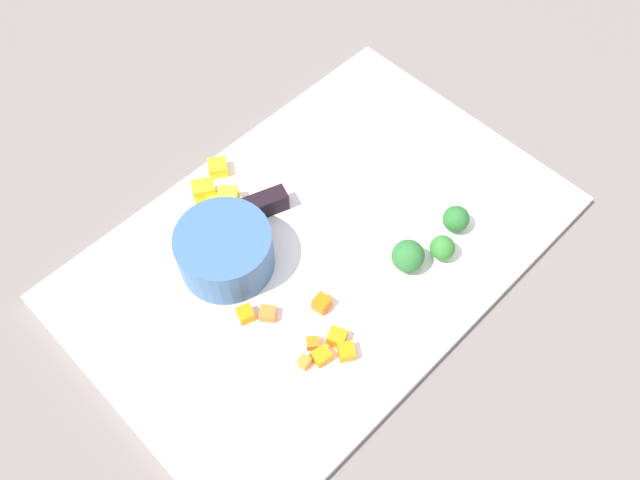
# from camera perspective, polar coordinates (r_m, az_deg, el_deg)

# --- Properties ---
(ground_plane) EXTENTS (4.00, 4.00, 0.00)m
(ground_plane) POSITION_cam_1_polar(r_m,az_deg,el_deg) (0.69, 0.00, -0.97)
(ground_plane) COLOR #6B635E
(cutting_board) EXTENTS (0.50, 0.33, 0.01)m
(cutting_board) POSITION_cam_1_polar(r_m,az_deg,el_deg) (0.68, 0.00, -0.71)
(cutting_board) COLOR white
(cutting_board) RESTS_ON ground_plane
(prep_bowl) EXTENTS (0.10, 0.10, 0.05)m
(prep_bowl) POSITION_cam_1_polar(r_m,az_deg,el_deg) (0.65, -8.25, -0.91)
(prep_bowl) COLOR #365C88
(prep_bowl) RESTS_ON cutting_board
(chef_knife) EXTENTS (0.29, 0.12, 0.02)m
(chef_knife) POSITION_cam_1_polar(r_m,az_deg,el_deg) (0.71, -0.38, 4.62)
(chef_knife) COLOR silver
(chef_knife) RESTS_ON cutting_board
(carrot_dice_0) EXTENTS (0.02, 0.02, 0.01)m
(carrot_dice_0) POSITION_cam_1_polar(r_m,az_deg,el_deg) (0.62, -0.63, -8.95)
(carrot_dice_0) COLOR orange
(carrot_dice_0) RESTS_ON cutting_board
(carrot_dice_1) EXTENTS (0.01, 0.01, 0.01)m
(carrot_dice_1) POSITION_cam_1_polar(r_m,az_deg,el_deg) (0.62, -1.38, -10.53)
(carrot_dice_1) COLOR orange
(carrot_dice_1) RESTS_ON cutting_board
(carrot_dice_2) EXTENTS (0.02, 0.02, 0.01)m
(carrot_dice_2) POSITION_cam_1_polar(r_m,az_deg,el_deg) (0.62, 1.48, -8.44)
(carrot_dice_2) COLOR orange
(carrot_dice_2) RESTS_ON cutting_board
(carrot_dice_3) EXTENTS (0.02, 0.02, 0.01)m
(carrot_dice_3) POSITION_cam_1_polar(r_m,az_deg,el_deg) (0.62, 0.13, -10.02)
(carrot_dice_3) COLOR orange
(carrot_dice_3) RESTS_ON cutting_board
(carrot_dice_4) EXTENTS (0.02, 0.02, 0.01)m
(carrot_dice_4) POSITION_cam_1_polar(r_m,az_deg,el_deg) (0.64, -6.48, -6.41)
(carrot_dice_4) COLOR orange
(carrot_dice_4) RESTS_ON cutting_board
(carrot_dice_5) EXTENTS (0.02, 0.02, 0.01)m
(carrot_dice_5) POSITION_cam_1_polar(r_m,az_deg,el_deg) (0.62, 2.29, -9.65)
(carrot_dice_5) COLOR orange
(carrot_dice_5) RESTS_ON cutting_board
(carrot_dice_6) EXTENTS (0.02, 0.02, 0.01)m
(carrot_dice_6) POSITION_cam_1_polar(r_m,az_deg,el_deg) (0.64, 0.13, -5.52)
(carrot_dice_6) COLOR orange
(carrot_dice_6) RESTS_ON cutting_board
(carrot_dice_7) EXTENTS (0.02, 0.02, 0.01)m
(carrot_dice_7) POSITION_cam_1_polar(r_m,az_deg,el_deg) (0.64, -4.54, -6.37)
(carrot_dice_7) COLOR orange
(carrot_dice_7) RESTS_ON cutting_board
(pepper_dice_0) EXTENTS (0.02, 0.02, 0.01)m
(pepper_dice_0) POSITION_cam_1_polar(r_m,az_deg,el_deg) (0.71, -9.00, 3.20)
(pepper_dice_0) COLOR yellow
(pepper_dice_0) RESTS_ON cutting_board
(pepper_dice_1) EXTENTS (0.02, 0.02, 0.01)m
(pepper_dice_1) POSITION_cam_1_polar(r_m,az_deg,el_deg) (0.70, -9.64, 2.37)
(pepper_dice_1) COLOR yellow
(pepper_dice_1) RESTS_ON cutting_board
(pepper_dice_2) EXTENTS (0.03, 0.03, 0.01)m
(pepper_dice_2) POSITION_cam_1_polar(r_m,az_deg,el_deg) (0.74, -8.83, 6.22)
(pepper_dice_2) COLOR yellow
(pepper_dice_2) RESTS_ON cutting_board
(pepper_dice_3) EXTENTS (0.02, 0.02, 0.02)m
(pepper_dice_3) POSITION_cam_1_polar(r_m,az_deg,el_deg) (0.69, -6.61, 2.48)
(pepper_dice_3) COLOR yellow
(pepper_dice_3) RESTS_ON cutting_board
(pepper_dice_4) EXTENTS (0.03, 0.03, 0.02)m
(pepper_dice_4) POSITION_cam_1_polar(r_m,az_deg,el_deg) (0.71, -10.03, 4.21)
(pepper_dice_4) COLOR yellow
(pepper_dice_4) RESTS_ON cutting_board
(pepper_dice_5) EXTENTS (0.03, 0.03, 0.02)m
(pepper_dice_5) POSITION_cam_1_polar(r_m,az_deg,el_deg) (0.70, -7.98, 3.54)
(pepper_dice_5) COLOR yellow
(pepper_dice_5) RESTS_ON cutting_board
(broccoli_floret_0) EXTENTS (0.03, 0.03, 0.03)m
(broccoli_floret_0) POSITION_cam_1_polar(r_m,az_deg,el_deg) (0.66, 7.64, -1.40)
(broccoli_floret_0) COLOR #88AB55
(broccoli_floret_0) RESTS_ON cutting_board
(broccoli_floret_1) EXTENTS (0.03, 0.03, 0.03)m
(broccoli_floret_1) POSITION_cam_1_polar(r_m,az_deg,el_deg) (0.69, 11.69, 1.79)
(broccoli_floret_1) COLOR #7FB661
(broccoli_floret_1) RESTS_ON cutting_board
(broccoli_floret_2) EXTENTS (0.03, 0.03, 0.03)m
(broccoli_floret_2) POSITION_cam_1_polar(r_m,az_deg,el_deg) (0.67, 10.55, -0.69)
(broccoli_floret_2) COLOR #97C064
(broccoli_floret_2) RESTS_ON cutting_board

